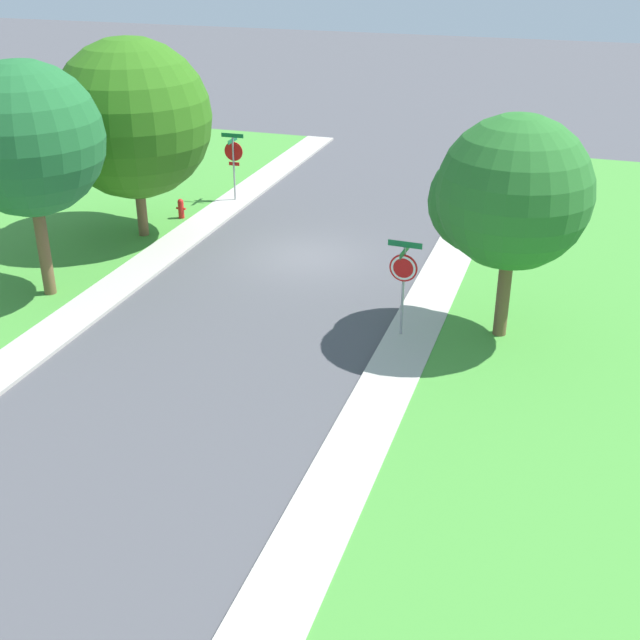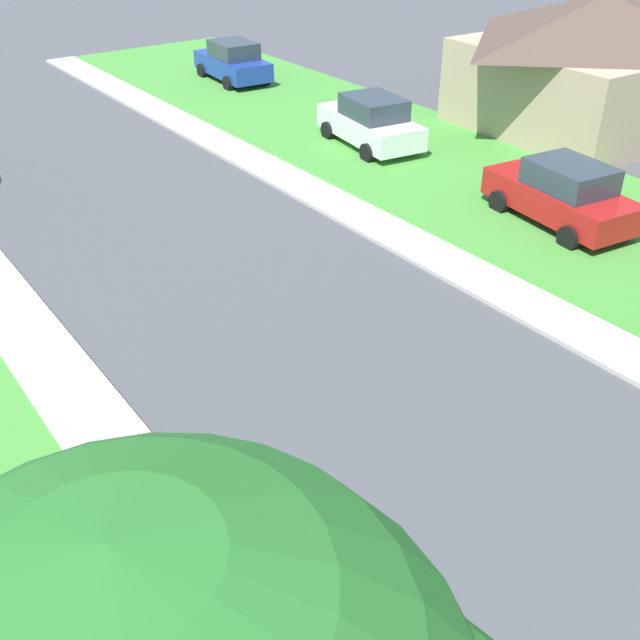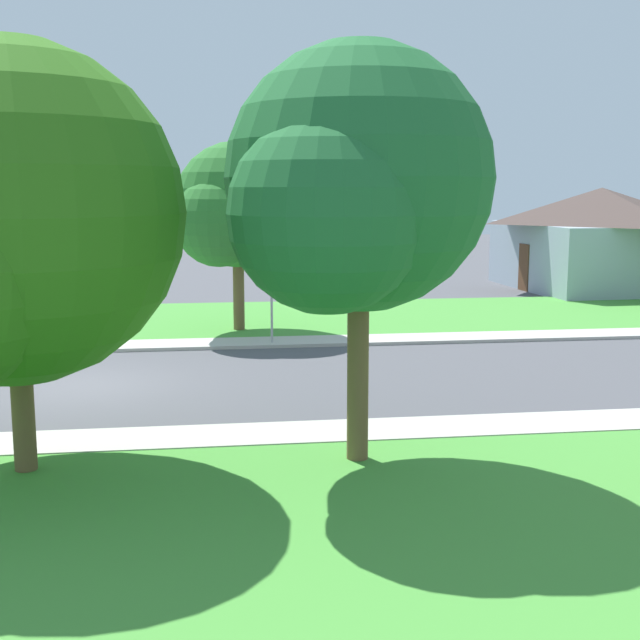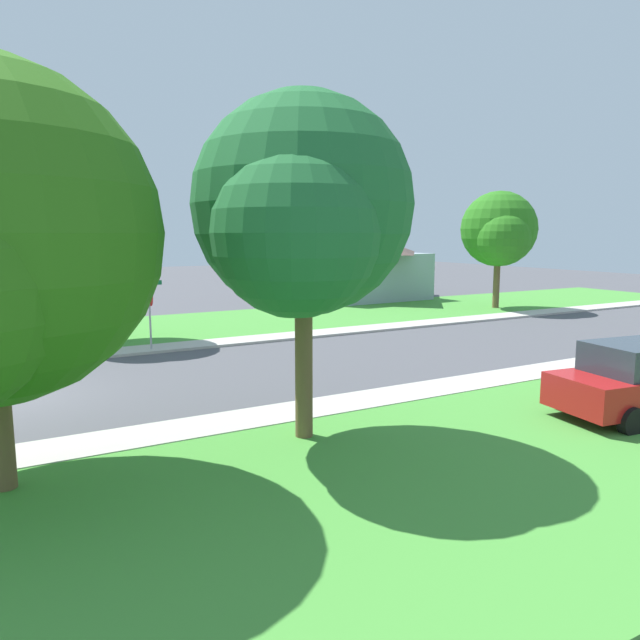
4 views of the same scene
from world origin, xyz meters
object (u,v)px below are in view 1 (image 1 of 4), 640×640
object	(u,v)px
tree_across_right	(505,195)
tree_corner_large	(128,122)
stop_sign_near_corner	(234,156)
stop_sign_far_corner	(403,273)
tree_sidewalk_mid	(24,142)
fire_hydrant	(181,209)

from	to	relation	value
tree_across_right	tree_corner_large	bearing A→B (deg)	-16.96
tree_corner_large	stop_sign_near_corner	bearing A→B (deg)	-111.32
stop_sign_far_corner	tree_sidewalk_mid	world-z (taller)	tree_sidewalk_mid
stop_sign_near_corner	tree_sidewalk_mid	distance (m)	10.62
fire_hydrant	stop_sign_near_corner	bearing A→B (deg)	-111.06
tree_sidewalk_mid	tree_across_right	distance (m)	13.40
tree_sidewalk_mid	tree_corner_large	size ratio (longest dim) A/B	1.00
stop_sign_near_corner	tree_across_right	distance (m)	14.44
tree_sidewalk_mid	tree_across_right	bearing A→B (deg)	-173.74
stop_sign_far_corner	tree_across_right	size ratio (longest dim) A/B	0.46
tree_sidewalk_mid	tree_across_right	size ratio (longest dim) A/B	1.15
stop_sign_near_corner	tree_corner_large	xyz separation A→B (m)	(1.80, 4.60, 2.17)
stop_sign_near_corner	stop_sign_far_corner	xyz separation A→B (m)	(-9.07, 9.67, 0.01)
tree_sidewalk_mid	tree_corner_large	distance (m)	5.52
tree_across_right	stop_sign_near_corner	bearing A→B (deg)	-37.11
tree_sidewalk_mid	stop_sign_near_corner	bearing A→B (deg)	-100.66
tree_sidewalk_mid	tree_across_right	world-z (taller)	tree_sidewalk_mid
tree_corner_large	tree_across_right	world-z (taller)	tree_corner_large
tree_sidewalk_mid	fire_hydrant	size ratio (longest dim) A/B	8.36
tree_sidewalk_mid	tree_corner_large	world-z (taller)	tree_sidewalk_mid
stop_sign_far_corner	tree_corner_large	xyz separation A→B (m)	(10.87, -5.06, 2.16)
stop_sign_far_corner	fire_hydrant	size ratio (longest dim) A/B	3.34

